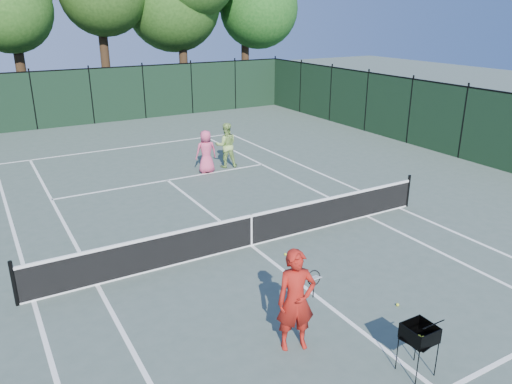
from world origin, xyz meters
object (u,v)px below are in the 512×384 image
coach (296,300)px  loose_ball_midcourt (285,254)px  ball_hopper (420,333)px  player_green (226,145)px  loose_ball_near_cart (398,305)px  player_pink (206,152)px

coach → loose_ball_midcourt: 3.85m
ball_hopper → loose_ball_midcourt: bearing=74.7°
player_green → loose_ball_near_cart: player_green is taller
ball_hopper → coach: bearing=120.8°
ball_hopper → player_pink: bearing=72.5°
loose_ball_midcourt → coach: bearing=-120.5°
player_pink → loose_ball_midcourt: (-1.21, -7.49, -0.81)m
player_pink → loose_ball_midcourt: player_pink is taller
coach → loose_ball_midcourt: (1.89, 3.21, -0.97)m
coach → loose_ball_midcourt: coach is taller
loose_ball_near_cart → ball_hopper: bearing=-127.0°
player_green → player_pink: bearing=33.8°
player_green → loose_ball_midcourt: 8.15m
coach → ball_hopper: (1.42, -1.66, -0.19)m
coach → player_green: bearing=87.5°
player_pink → ball_hopper: 12.48m
coach → loose_ball_near_cart: 2.86m
player_green → loose_ball_near_cart: (-1.43, -10.98, -0.87)m
player_pink → player_green: bearing=-155.3°
loose_ball_near_cart → loose_ball_midcourt: same height
coach → player_green: size_ratio=1.11×
loose_ball_near_cart → player_green: bearing=82.6°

